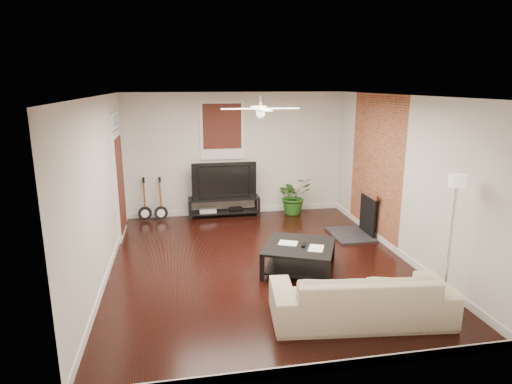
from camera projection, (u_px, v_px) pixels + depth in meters
room at (260, 183)px, 7.14m from camera, size 5.01×6.01×2.81m
brick_accent at (375, 167)px, 8.53m from camera, size 0.02×2.20×2.80m
fireplace at (359, 213)px, 8.71m from camera, size 0.80×1.10×0.92m
window_back at (222, 131)px, 9.79m from camera, size 1.00×0.06×1.30m
door_left at (119, 174)px, 8.56m from camera, size 0.08×1.00×2.50m
tv_stand at (224, 207)px, 10.02m from camera, size 1.62×0.43×0.45m
tv at (224, 179)px, 9.89m from camera, size 1.45×0.19×0.83m
coffee_table at (299, 258)px, 7.10m from camera, size 1.42×1.42×0.45m
sofa at (360, 295)px, 5.62m from camera, size 2.37×1.14×0.67m
floor_lamp at (450, 243)px, 5.79m from camera, size 0.34×0.34×1.87m
potted_plant at (294, 196)px, 10.17m from camera, size 0.96×0.89×0.88m
guitar_left at (144, 200)px, 9.62m from camera, size 0.32×0.24×0.97m
guitar_right at (160, 199)px, 9.65m from camera, size 0.34×0.27×0.97m
ceiling_fan at (261, 109)px, 6.85m from camera, size 1.24×1.24×0.32m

